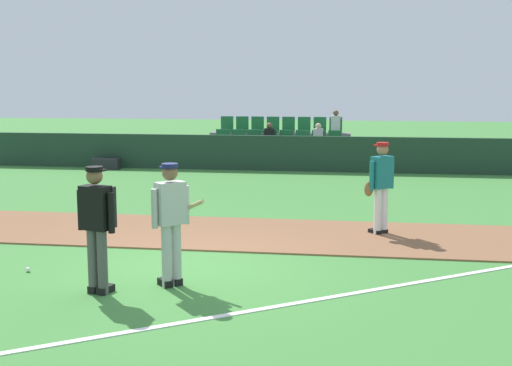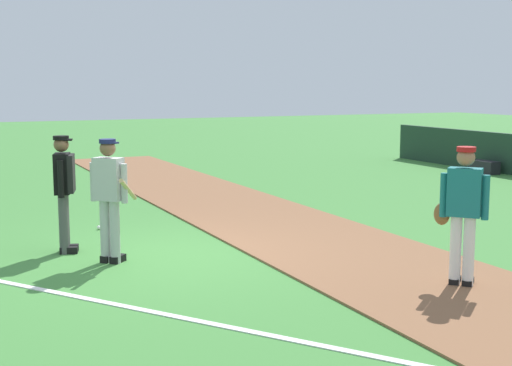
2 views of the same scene
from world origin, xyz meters
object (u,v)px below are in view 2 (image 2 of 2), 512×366
Objects in this scene: batter_grey_jersey at (110,195)px; runner_teal_jersey at (463,211)px; baseball at (99,228)px; umpire_home_plate at (64,187)px; equipment_bag at (484,167)px.

runner_teal_jersey is (3.04, 3.66, -0.01)m from batter_grey_jersey.
baseball is at bearing 171.56° from batter_grey_jersey.
umpire_home_plate and runner_teal_jersey have the same top height.
umpire_home_plate is 1.96× the size of equipment_bag.
umpire_home_plate is (-0.90, -0.46, 0.03)m from batter_grey_jersey.
umpire_home_plate reaches higher than equipment_bag.
equipment_bag is (-3.21, 11.68, 0.14)m from baseball.
runner_teal_jersey is (3.94, 4.13, -0.04)m from umpire_home_plate.
runner_teal_jersey is 23.78× the size of baseball.
umpire_home_plate is at bearing -133.66° from runner_teal_jersey.
equipment_bag is at bearing 135.84° from runner_teal_jersey.
batter_grey_jersey is at bearing -8.44° from baseball.
baseball is 12.11m from equipment_bag.
equipment_bag is (-8.62, 8.37, -0.78)m from runner_teal_jersey.
umpire_home_plate reaches higher than baseball.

